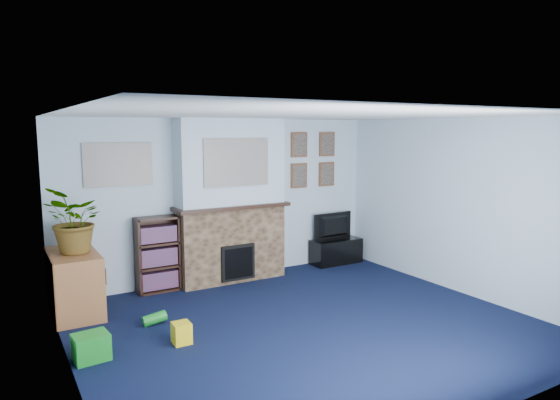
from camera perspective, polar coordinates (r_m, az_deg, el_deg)
floor at (r=5.93m, az=3.11°, el=-14.14°), size 5.00×4.50×0.01m
ceiling at (r=5.50m, az=3.31°, el=9.72°), size 5.00×4.50×0.01m
wall_back at (r=7.54m, az=-6.28°, el=0.08°), size 5.00×0.04×2.40m
wall_front at (r=3.97m, az=21.64°, el=-7.69°), size 5.00×0.04×2.40m
wall_left at (r=4.72m, az=-23.11°, el=-5.30°), size 0.04×4.50×2.40m
wall_right at (r=7.26m, az=19.89°, el=-0.66°), size 0.04×4.50×2.40m
chimney_breast at (r=7.36m, az=-5.62°, el=-0.23°), size 1.72×0.50×2.40m
collage_main at (r=7.11m, az=-4.98°, el=4.31°), size 1.00×0.03×0.68m
collage_left at (r=6.99m, az=-18.01°, el=3.89°), size 0.90×0.03×0.58m
portrait_tl at (r=8.08m, az=2.19°, el=6.34°), size 0.30×0.03×0.40m
portrait_tr at (r=8.38m, az=5.38°, el=6.37°), size 0.30×0.03×0.40m
portrait_bl at (r=8.10m, az=2.17°, el=2.80°), size 0.30×0.03×0.40m
portrait_br at (r=8.41m, az=5.34°, el=2.97°), size 0.30×0.03×0.40m
tv_stand at (r=8.50m, az=6.41°, el=-5.71°), size 0.87×0.37×0.41m
television at (r=8.43m, az=6.37°, el=-3.00°), size 0.77×0.14×0.44m
bookshelf at (r=7.17m, az=-13.83°, el=-6.22°), size 0.58×0.28×1.05m
sideboard at (r=6.65m, az=-22.43°, el=-9.08°), size 0.55×0.99×0.77m
potted_plant at (r=6.42m, az=-22.32°, el=-2.14°), size 0.75×0.82×0.81m
mantel_clock at (r=7.27m, az=-6.28°, el=-0.06°), size 0.10×0.06×0.14m
mantel_candle at (r=7.46m, az=-3.09°, el=0.26°), size 0.04×0.04×0.14m
mantel_teddy at (r=7.09m, az=-9.83°, el=-0.38°), size 0.14×0.14×0.14m
mantel_can at (r=7.60m, az=-1.23°, el=0.26°), size 0.06×0.06×0.11m
green_crate at (r=5.40m, az=-20.79°, el=-15.35°), size 0.35×0.29×0.26m
toy_ball at (r=5.43m, az=-21.33°, el=-15.83°), size 0.19×0.19×0.19m
toy_block at (r=5.54m, az=-11.19°, el=-14.71°), size 0.19×0.19×0.22m
toy_tube at (r=6.11m, az=-14.13°, el=-13.00°), size 0.28×0.13×0.16m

